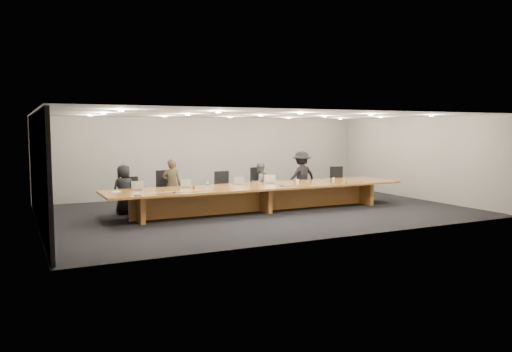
{
  "coord_description": "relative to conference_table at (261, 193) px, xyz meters",
  "views": [
    {
      "loc": [
        -6.52,
        -12.9,
        2.37
      ],
      "look_at": [
        0.0,
        0.3,
        1.0
      ],
      "focal_mm": 35.0,
      "sensor_mm": 36.0,
      "label": 1
    }
  ],
  "objects": [
    {
      "name": "person_b",
      "position": [
        -2.31,
        1.19,
        0.24
      ],
      "size": [
        0.65,
        0.54,
        1.52
      ],
      "primitive_type": "imported",
      "rotation": [
        0.0,
        0.0,
        2.76
      ],
      "color": "#362E1D",
      "rests_on": "ground"
    },
    {
      "name": "left_wall_panel",
      "position": [
        -5.94,
        0.0,
        0.85
      ],
      "size": [
        0.08,
        7.84,
        2.74
      ],
      "primitive_type": "cube",
      "color": "black",
      "rests_on": "ground"
    },
    {
      "name": "chair_left",
      "position": [
        -2.39,
        1.31,
        0.08
      ],
      "size": [
        0.71,
        0.71,
        1.2
      ],
      "primitive_type": null,
      "rotation": [
        0.0,
        0.0,
        0.18
      ],
      "color": "black",
      "rests_on": "ground"
    },
    {
      "name": "person_a",
      "position": [
        -3.69,
        1.22,
        0.18
      ],
      "size": [
        0.76,
        0.58,
        1.39
      ],
      "primitive_type": "imported",
      "rotation": [
        0.0,
        0.0,
        3.35
      ],
      "color": "black",
      "rests_on": "ground"
    },
    {
      "name": "mic_center",
      "position": [
        0.45,
        -0.47,
        0.25
      ],
      "size": [
        0.16,
        0.16,
        0.03
      ],
      "primitive_type": "cone",
      "rotation": [
        0.0,
        0.0,
        0.27
      ],
      "color": "black",
      "rests_on": "conference_table"
    },
    {
      "name": "conference_table",
      "position": [
        0.0,
        0.0,
        0.0
      ],
      "size": [
        9.0,
        1.8,
        0.75
      ],
      "color": "#925820",
      "rests_on": "ground"
    },
    {
      "name": "av_box",
      "position": [
        -3.73,
        -0.7,
        0.24
      ],
      "size": [
        0.22,
        0.2,
        0.03
      ],
      "primitive_type": "cube",
      "rotation": [
        0.0,
        0.0,
        -0.43
      ],
      "color": "#A2A2A7",
      "rests_on": "conference_table"
    },
    {
      "name": "chair_mid_left",
      "position": [
        -0.66,
        1.16,
        0.04
      ],
      "size": [
        0.57,
        0.57,
        1.12
      ],
      "primitive_type": null,
      "rotation": [
        0.0,
        0.0,
        0.0
      ],
      "color": "black",
      "rests_on": "ground"
    },
    {
      "name": "notepad",
      "position": [
        -4.08,
        0.33,
        0.24
      ],
      "size": [
        0.25,
        0.22,
        0.01
      ],
      "primitive_type": "cube",
      "rotation": [
        0.0,
        0.0,
        0.28
      ],
      "color": "white",
      "rests_on": "conference_table"
    },
    {
      "name": "laptop_b",
      "position": [
        -2.14,
        0.38,
        0.35
      ],
      "size": [
        0.34,
        0.28,
        0.23
      ],
      "primitive_type": null,
      "rotation": [
        0.0,
        0.0,
        -0.25
      ],
      "color": "tan",
      "rests_on": "conference_table"
    },
    {
      "name": "chair_mid_right",
      "position": [
        0.67,
        1.27,
        0.07
      ],
      "size": [
        0.71,
        0.71,
        1.19
      ],
      "primitive_type": null,
      "rotation": [
        0.0,
        0.0,
        0.19
      ],
      "color": "black",
      "rests_on": "ground"
    },
    {
      "name": "laptop_d",
      "position": [
        0.47,
        0.29,
        0.37
      ],
      "size": [
        0.42,
        0.37,
        0.27
      ],
      "primitive_type": null,
      "rotation": [
        0.0,
        0.0,
        -0.41
      ],
      "color": "#B8A48C",
      "rests_on": "conference_table"
    },
    {
      "name": "laptop_a",
      "position": [
        -3.51,
        0.38,
        0.36
      ],
      "size": [
        0.38,
        0.32,
        0.25
      ],
      "primitive_type": null,
      "rotation": [
        0.0,
        0.0,
        -0.33
      ],
      "color": "tan",
      "rests_on": "conference_table"
    },
    {
      "name": "laptop_c",
      "position": [
        -0.48,
        0.42,
        0.35
      ],
      "size": [
        0.35,
        0.29,
        0.24
      ],
      "primitive_type": null,
      "rotation": [
        0.0,
        0.0,
        -0.27
      ],
      "color": "tan",
      "rests_on": "conference_table"
    },
    {
      "name": "lime_gadget",
      "position": [
        -4.07,
        0.34,
        0.25
      ],
      "size": [
        0.16,
        0.11,
        0.02
      ],
      "primitive_type": "cube",
      "rotation": [
        0.0,
        0.0,
        -0.26
      ],
      "color": "#6DD438",
      "rests_on": "notepad"
    },
    {
      "name": "mic_right",
      "position": [
        2.63,
        -0.6,
        0.24
      ],
      "size": [
        0.15,
        0.15,
        0.03
      ],
      "primitive_type": "cone",
      "rotation": [
        0.0,
        0.0,
        0.43
      ],
      "color": "black",
      "rests_on": "conference_table"
    },
    {
      "name": "chair_right",
      "position": [
        2.36,
        1.28,
        -0.02
      ],
      "size": [
        0.64,
        0.64,
        1.01
      ],
      "primitive_type": null,
      "rotation": [
        0.0,
        0.0,
        0.28
      ],
      "color": "black",
      "rests_on": "ground"
    },
    {
      "name": "ground",
      "position": [
        0.0,
        0.0,
        -0.52
      ],
      "size": [
        12.0,
        12.0,
        0.0
      ],
      "primitive_type": "plane",
      "color": "black",
      "rests_on": "ground"
    },
    {
      "name": "person_d",
      "position": [
        2.18,
        1.28,
        0.3
      ],
      "size": [
        1.1,
        0.67,
        1.65
      ],
      "primitive_type": "imported",
      "rotation": [
        0.0,
        0.0,
        3.2
      ],
      "color": "black",
      "rests_on": "ground"
    },
    {
      "name": "back_wall",
      "position": [
        0.0,
        4.0,
        0.88
      ],
      "size": [
        12.0,
        0.02,
        2.8
      ],
      "primitive_type": "cube",
      "color": "#B9B2A8",
      "rests_on": "ground"
    },
    {
      "name": "water_bottle",
      "position": [
        -1.62,
        0.06,
        0.33
      ],
      "size": [
        0.08,
        0.08,
        0.19
      ],
      "primitive_type": "cylinder",
      "rotation": [
        0.0,
        0.0,
        0.37
      ],
      "color": "silver",
      "rests_on": "conference_table"
    },
    {
      "name": "amber_mug",
      "position": [
        -2.05,
        -0.01,
        0.28
      ],
      "size": [
        0.1,
        0.1,
        0.09
      ],
      "primitive_type": "cylinder",
      "rotation": [
        0.0,
        0.0,
        0.39
      ],
      "color": "brown",
      "rests_on": "conference_table"
    },
    {
      "name": "paper_cup_far",
      "position": [
        2.81,
        0.32,
        0.27
      ],
      "size": [
        0.07,
        0.07,
        0.08
      ],
      "primitive_type": "cone",
      "rotation": [
        0.0,
        0.0,
        0.09
      ],
      "color": "silver",
      "rests_on": "conference_table"
    },
    {
      "name": "chair_far_left",
      "position": [
        -3.47,
        1.3,
        0.0
      ],
      "size": [
        0.6,
        0.6,
        1.05
      ],
      "primitive_type": null,
      "rotation": [
        0.0,
        0.0,
        -0.14
      ],
      "color": "black",
      "rests_on": "ground"
    },
    {
      "name": "paper_cup_near",
      "position": [
        1.37,
        0.17,
        0.28
      ],
      "size": [
        0.1,
        0.1,
        0.1
      ],
      "primitive_type": "cone",
      "rotation": [
        0.0,
        0.0,
        -0.16
      ],
      "color": "silver",
      "rests_on": "conference_table"
    },
    {
      "name": "mic_left",
      "position": [
        -2.76,
        -0.56,
        0.25
      ],
      "size": [
        0.15,
        0.15,
        0.03
      ],
      "primitive_type": "cone",
      "rotation": [
        0.0,
        0.0,
        -0.14
      ],
      "color": "black",
      "rests_on": "conference_table"
    },
    {
      "name": "chair_far_right",
      "position": [
        3.73,
        1.32,
        0.03
      ],
      "size": [
        0.67,
        0.67,
        1.11
      ],
      "primitive_type": null,
      "rotation": [
        0.0,
        0.0,
        -0.2
      ],
      "color": "black",
      "rests_on": "ground"
    },
    {
      "name": "person_c",
      "position": [
        0.55,
        1.15,
        0.15
      ],
      "size": [
        0.75,
        0.65,
        1.33
      ],
      "primitive_type": "imported",
      "rotation": [
        0.0,
        0.0,
        3.38
      ],
      "color": "#59595B",
      "rests_on": "ground"
    }
  ]
}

